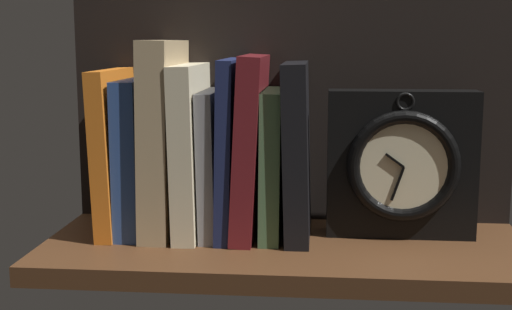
{
  "coord_description": "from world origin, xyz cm",
  "views": [
    {
      "loc": [
        4.37,
        -87.66,
        26.13
      ],
      "look_at": [
        -4.22,
        3.89,
        10.74
      ],
      "focal_mm": 49.13,
      "sensor_mm": 36.0,
      "label": 1
    }
  ],
  "objects_px": {
    "book_cream_twain": "(191,150)",
    "framed_clock": "(401,164)",
    "book_maroon_dawkins": "(250,146)",
    "book_blue_modern": "(137,156)",
    "book_orange_pandolfini": "(115,151)",
    "book_gray_chess": "(213,162)",
    "book_black_skeptic": "(297,150)",
    "book_tan_shortstories": "(164,138)",
    "book_green_romantic": "(273,163)",
    "book_navy_bierce": "(230,147)"
  },
  "relations": [
    {
      "from": "book_navy_bierce",
      "to": "book_green_romantic",
      "type": "xyz_separation_m",
      "value": [
        0.06,
        0.0,
        -0.02
      ]
    },
    {
      "from": "book_tan_shortstories",
      "to": "framed_clock",
      "type": "bearing_deg",
      "value": 0.65
    },
    {
      "from": "framed_clock",
      "to": "book_green_romantic",
      "type": "bearing_deg",
      "value": -178.78
    },
    {
      "from": "book_tan_shortstories",
      "to": "book_gray_chess",
      "type": "bearing_deg",
      "value": 0.0
    },
    {
      "from": "book_green_romantic",
      "to": "framed_clock",
      "type": "relative_size",
      "value": 1.0
    },
    {
      "from": "book_gray_chess",
      "to": "book_black_skeptic",
      "type": "distance_m",
      "value": 0.11
    },
    {
      "from": "framed_clock",
      "to": "book_maroon_dawkins",
      "type": "bearing_deg",
      "value": -178.97
    },
    {
      "from": "book_gray_chess",
      "to": "book_orange_pandolfini",
      "type": "bearing_deg",
      "value": 180.0
    },
    {
      "from": "book_cream_twain",
      "to": "framed_clock",
      "type": "xyz_separation_m",
      "value": [
        0.28,
        0.0,
        -0.02
      ]
    },
    {
      "from": "book_orange_pandolfini",
      "to": "book_blue_modern",
      "type": "distance_m",
      "value": 0.03
    },
    {
      "from": "book_cream_twain",
      "to": "book_gray_chess",
      "type": "height_order",
      "value": "book_cream_twain"
    },
    {
      "from": "book_maroon_dawkins",
      "to": "book_gray_chess",
      "type": "bearing_deg",
      "value": 180.0
    },
    {
      "from": "book_blue_modern",
      "to": "book_navy_bierce",
      "type": "relative_size",
      "value": 0.88
    },
    {
      "from": "book_cream_twain",
      "to": "framed_clock",
      "type": "distance_m",
      "value": 0.28
    },
    {
      "from": "book_blue_modern",
      "to": "book_maroon_dawkins",
      "type": "height_order",
      "value": "book_maroon_dawkins"
    },
    {
      "from": "book_cream_twain",
      "to": "framed_clock",
      "type": "bearing_deg",
      "value": 0.74
    },
    {
      "from": "book_blue_modern",
      "to": "book_green_romantic",
      "type": "bearing_deg",
      "value": 0.0
    },
    {
      "from": "book_gray_chess",
      "to": "book_green_romantic",
      "type": "relative_size",
      "value": 0.99
    },
    {
      "from": "book_gray_chess",
      "to": "book_black_skeptic",
      "type": "bearing_deg",
      "value": 0.0
    },
    {
      "from": "book_tan_shortstories",
      "to": "book_green_romantic",
      "type": "bearing_deg",
      "value": 0.0
    },
    {
      "from": "book_tan_shortstories",
      "to": "book_black_skeptic",
      "type": "xyz_separation_m",
      "value": [
        0.18,
        0.0,
        -0.01
      ]
    },
    {
      "from": "book_orange_pandolfini",
      "to": "book_black_skeptic",
      "type": "relative_size",
      "value": 0.96
    },
    {
      "from": "book_green_romantic",
      "to": "book_black_skeptic",
      "type": "xyz_separation_m",
      "value": [
        0.03,
        0.0,
        0.02
      ]
    },
    {
      "from": "book_maroon_dawkins",
      "to": "book_black_skeptic",
      "type": "relative_size",
      "value": 1.04
    },
    {
      "from": "book_gray_chess",
      "to": "framed_clock",
      "type": "height_order",
      "value": "framed_clock"
    },
    {
      "from": "book_orange_pandolfini",
      "to": "book_cream_twain",
      "type": "relative_size",
      "value": 0.97
    },
    {
      "from": "book_maroon_dawkins",
      "to": "book_blue_modern",
      "type": "bearing_deg",
      "value": 180.0
    },
    {
      "from": "book_tan_shortstories",
      "to": "book_black_skeptic",
      "type": "bearing_deg",
      "value": 0.0
    },
    {
      "from": "book_blue_modern",
      "to": "book_green_romantic",
      "type": "relative_size",
      "value": 1.07
    },
    {
      "from": "book_orange_pandolfini",
      "to": "book_navy_bierce",
      "type": "xyz_separation_m",
      "value": [
        0.16,
        0.0,
        0.01
      ]
    },
    {
      "from": "book_orange_pandolfini",
      "to": "book_maroon_dawkins",
      "type": "height_order",
      "value": "book_maroon_dawkins"
    },
    {
      "from": "book_blue_modern",
      "to": "book_cream_twain",
      "type": "xyz_separation_m",
      "value": [
        0.08,
        0.0,
        0.01
      ]
    },
    {
      "from": "book_cream_twain",
      "to": "book_gray_chess",
      "type": "relative_size",
      "value": 1.18
    },
    {
      "from": "book_gray_chess",
      "to": "book_maroon_dawkins",
      "type": "xyz_separation_m",
      "value": [
        0.05,
        0.0,
        0.02
      ]
    },
    {
      "from": "book_navy_bierce",
      "to": "book_black_skeptic",
      "type": "height_order",
      "value": "book_navy_bierce"
    },
    {
      "from": "book_cream_twain",
      "to": "book_green_romantic",
      "type": "distance_m",
      "value": 0.11
    },
    {
      "from": "book_blue_modern",
      "to": "book_black_skeptic",
      "type": "bearing_deg",
      "value": 0.0
    },
    {
      "from": "book_green_romantic",
      "to": "book_black_skeptic",
      "type": "height_order",
      "value": "book_black_skeptic"
    },
    {
      "from": "book_gray_chess",
      "to": "book_green_romantic",
      "type": "bearing_deg",
      "value": 0.0
    },
    {
      "from": "book_maroon_dawkins",
      "to": "framed_clock",
      "type": "relative_size",
      "value": 1.23
    },
    {
      "from": "book_tan_shortstories",
      "to": "book_maroon_dawkins",
      "type": "xyz_separation_m",
      "value": [
        0.12,
        0.0,
        -0.01
      ]
    },
    {
      "from": "book_blue_modern",
      "to": "book_gray_chess",
      "type": "distance_m",
      "value": 0.1
    },
    {
      "from": "book_tan_shortstories",
      "to": "book_cream_twain",
      "type": "xyz_separation_m",
      "value": [
        0.04,
        0.0,
        -0.02
      ]
    },
    {
      "from": "book_blue_modern",
      "to": "book_navy_bierce",
      "type": "bearing_deg",
      "value": 0.0
    },
    {
      "from": "book_blue_modern",
      "to": "book_navy_bierce",
      "type": "height_order",
      "value": "book_navy_bierce"
    },
    {
      "from": "book_blue_modern",
      "to": "book_black_skeptic",
      "type": "xyz_separation_m",
      "value": [
        0.22,
        0.0,
        0.01
      ]
    },
    {
      "from": "book_cream_twain",
      "to": "book_navy_bierce",
      "type": "relative_size",
      "value": 0.97
    },
    {
      "from": "book_orange_pandolfini",
      "to": "book_black_skeptic",
      "type": "distance_m",
      "value": 0.25
    },
    {
      "from": "book_maroon_dawkins",
      "to": "book_black_skeptic",
      "type": "xyz_separation_m",
      "value": [
        0.06,
        0.0,
        -0.0
      ]
    },
    {
      "from": "book_cream_twain",
      "to": "book_black_skeptic",
      "type": "distance_m",
      "value": 0.14
    }
  ]
}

